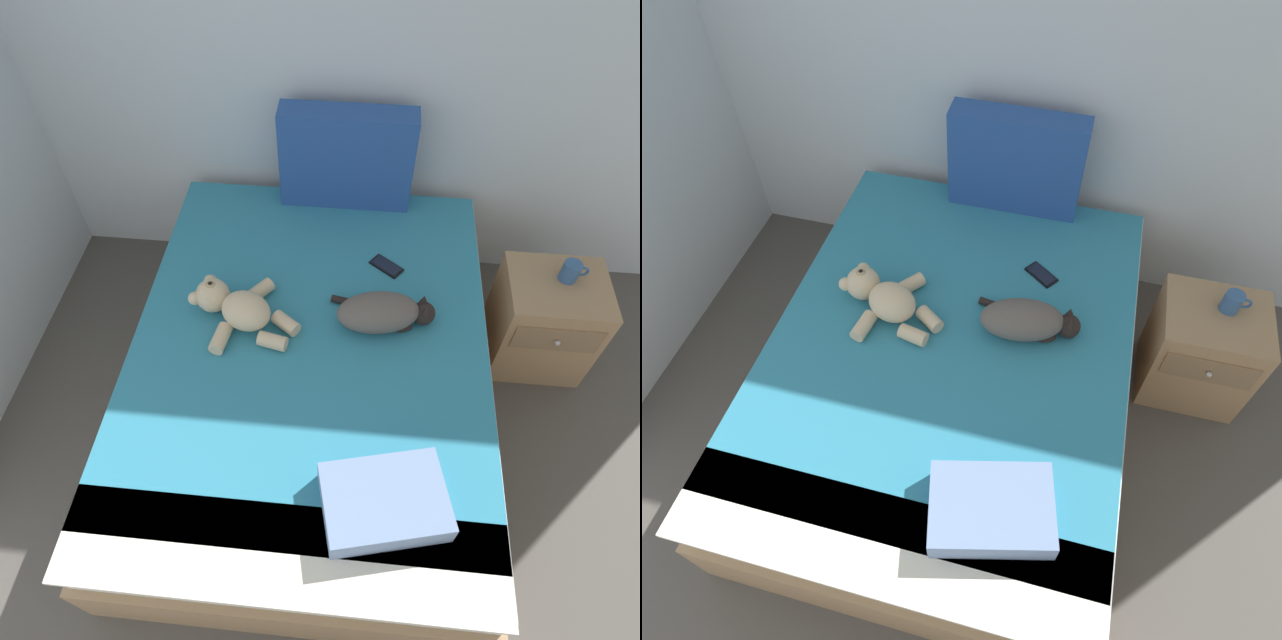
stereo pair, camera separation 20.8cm
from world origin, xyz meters
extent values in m
cube|color=silver|center=(1.97, 4.60, 1.28)|extent=(4.07, 0.06, 2.56)
cube|color=#9E7A56|center=(1.48, 3.52, 0.17)|extent=(1.51, 1.98, 0.33)
cube|color=white|center=(1.48, 3.52, 0.43)|extent=(1.46, 1.92, 0.20)
cube|color=teal|center=(1.48, 3.57, 0.54)|extent=(1.45, 1.78, 0.02)
cube|color=silver|center=(1.48, 2.68, 0.54)|extent=(1.45, 0.32, 0.02)
cube|color=#264C99|center=(1.56, 4.40, 0.80)|extent=(0.63, 0.15, 0.49)
ellipsoid|color=#59514C|center=(1.75, 3.63, 0.63)|extent=(0.37, 0.25, 0.15)
sphere|color=black|center=(1.94, 3.66, 0.60)|extent=(0.10, 0.10, 0.10)
cone|color=black|center=(1.93, 3.69, 0.66)|extent=(0.04, 0.04, 0.04)
cone|color=black|center=(1.94, 3.64, 0.66)|extent=(0.04, 0.04, 0.04)
cylinder|color=black|center=(1.63, 3.72, 0.57)|extent=(0.16, 0.06, 0.03)
ellipsoid|color=black|center=(1.85, 3.61, 0.58)|extent=(0.11, 0.07, 0.04)
ellipsoid|color=beige|center=(1.21, 3.59, 0.63)|extent=(0.26, 0.24, 0.14)
sphere|color=beige|center=(1.06, 3.66, 0.63)|extent=(0.14, 0.14, 0.14)
sphere|color=tan|center=(1.06, 3.66, 0.68)|extent=(0.06, 0.06, 0.06)
sphere|color=black|center=(1.06, 3.66, 0.70)|extent=(0.02, 0.02, 0.02)
sphere|color=beige|center=(0.99, 3.63, 0.63)|extent=(0.06, 0.06, 0.06)
sphere|color=beige|center=(1.03, 3.73, 0.63)|extent=(0.06, 0.06, 0.06)
cylinder|color=beige|center=(1.12, 3.47, 0.58)|extent=(0.08, 0.13, 0.06)
cylinder|color=beige|center=(1.33, 3.48, 0.58)|extent=(0.13, 0.08, 0.06)
cylinder|color=beige|center=(1.24, 3.73, 0.58)|extent=(0.13, 0.14, 0.06)
cylinder|color=beige|center=(1.38, 3.57, 0.58)|extent=(0.13, 0.12, 0.06)
cube|color=black|center=(1.78, 3.96, 0.56)|extent=(0.16, 0.15, 0.01)
cube|color=black|center=(1.78, 3.96, 0.56)|extent=(0.14, 0.13, 0.00)
cube|color=#728CB7|center=(1.79, 2.86, 0.61)|extent=(0.45, 0.37, 0.11)
cube|color=#9E7A56|center=(2.56, 3.94, 0.27)|extent=(0.45, 0.38, 0.54)
cube|color=#866849|center=(2.56, 3.74, 0.39)|extent=(0.38, 0.01, 0.15)
sphere|color=#B2B2B7|center=(2.56, 3.72, 0.39)|extent=(0.02, 0.02, 0.02)
cylinder|color=#33598C|center=(2.59, 3.98, 0.59)|extent=(0.08, 0.08, 0.09)
torus|color=#33598C|center=(2.64, 3.98, 0.59)|extent=(0.06, 0.01, 0.06)
camera|label=1|loc=(1.65, 2.22, 2.40)|focal=30.97mm
camera|label=2|loc=(1.85, 2.26, 2.40)|focal=30.97mm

